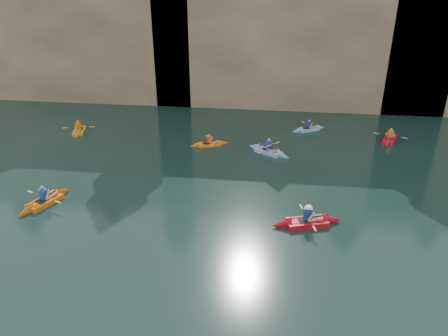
# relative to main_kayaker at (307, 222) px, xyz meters

# --- Properties ---
(ground) EXTENTS (160.00, 160.00, 0.00)m
(ground) POSITION_rel_main_kayaker_xyz_m (-2.17, -3.85, -0.18)
(ground) COLOR black
(ground) RESTS_ON ground
(cliff) EXTENTS (70.00, 16.00, 12.00)m
(cliff) POSITION_rel_main_kayaker_xyz_m (-2.17, 26.15, 5.82)
(cliff) COLOR tan
(cliff) RESTS_ON ground
(cliff_slab_west) EXTENTS (26.00, 2.40, 10.56)m
(cliff_slab_west) POSITION_rel_main_kayaker_xyz_m (-22.17, 18.75, 5.10)
(cliff_slab_west) COLOR tan
(cliff_slab_west) RESTS_ON ground
(cliff_slab_center) EXTENTS (24.00, 2.40, 11.40)m
(cliff_slab_center) POSITION_rel_main_kayaker_xyz_m (-0.17, 18.75, 5.52)
(cliff_slab_center) COLOR tan
(cliff_slab_center) RESTS_ON ground
(sea_cave_west) EXTENTS (4.50, 1.00, 4.00)m
(sea_cave_west) POSITION_rel_main_kayaker_xyz_m (-20.17, 18.10, 1.82)
(sea_cave_west) COLOR black
(sea_cave_west) RESTS_ON ground
(sea_cave_center) EXTENTS (3.50, 1.00, 3.20)m
(sea_cave_center) POSITION_rel_main_kayaker_xyz_m (-6.17, 18.10, 1.42)
(sea_cave_center) COLOR black
(sea_cave_center) RESTS_ON ground
(sea_cave_east) EXTENTS (5.00, 1.00, 4.50)m
(sea_cave_east) POSITION_rel_main_kayaker_xyz_m (7.83, 18.10, 2.07)
(sea_cave_east) COLOR black
(sea_cave_east) RESTS_ON ground
(main_kayaker) EXTENTS (3.65, 2.34, 1.33)m
(main_kayaker) POSITION_rel_main_kayaker_xyz_m (0.00, 0.00, 0.00)
(main_kayaker) COLOR red
(main_kayaker) RESTS_ON ground
(kayaker_orange) EXTENTS (2.81, 2.00, 1.04)m
(kayaker_orange) POSITION_rel_main_kayaker_xyz_m (-6.25, 9.27, -0.05)
(kayaker_orange) COLOR orange
(kayaker_orange) RESTS_ON ground
(kayaker_ltblue_near) EXTENTS (3.17, 2.42, 1.29)m
(kayaker_ltblue_near) POSITION_rel_main_kayaker_xyz_m (-2.14, 8.48, -0.02)
(kayaker_ltblue_near) COLOR #7EAED3
(kayaker_ltblue_near) RESTS_ON ground
(kayaker_red_far) EXTENTS (2.21, 3.26, 1.18)m
(kayaker_red_far) POSITION_rel_main_kayaker_xyz_m (6.36, 11.72, -0.03)
(kayaker_red_far) COLOR red
(kayaker_red_far) RESTS_ON ground
(kayaker_yellow) EXTENTS (2.30, 2.99, 1.19)m
(kayaker_yellow) POSITION_rel_main_kayaker_xyz_m (-16.29, 10.60, -0.03)
(kayaker_yellow) COLOR #ECA813
(kayaker_yellow) RESTS_ON ground
(kayaker_ltblue_mid) EXTENTS (2.78, 1.92, 1.07)m
(kayaker_ltblue_mid) POSITION_rel_main_kayaker_xyz_m (0.73, 13.10, -0.04)
(kayaker_ltblue_mid) COLOR #7DBCD1
(kayaker_ltblue_mid) RESTS_ON ground
(kayaker_extra_west) EXTENTS (2.41, 3.39, 1.33)m
(kayaker_extra_west) POSITION_rel_main_kayaker_xyz_m (-13.71, 0.34, -0.01)
(kayaker_extra_west) COLOR orange
(kayaker_extra_west) RESTS_ON ground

